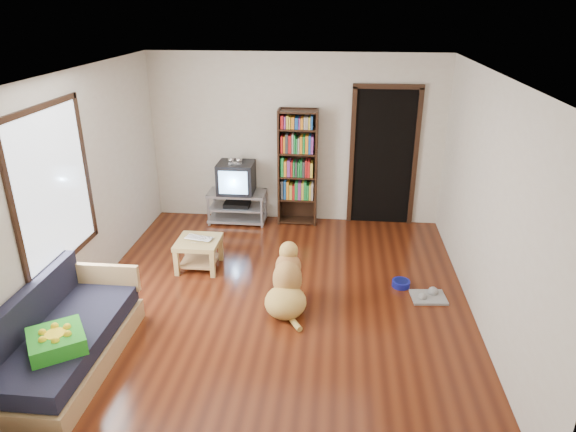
# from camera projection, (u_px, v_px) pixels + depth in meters

# --- Properties ---
(ground) EXTENTS (5.00, 5.00, 0.00)m
(ground) POSITION_uv_depth(u_px,v_px,m) (276.00, 299.00, 6.09)
(ground) COLOR #57220E
(ground) RESTS_ON ground
(ceiling) EXTENTS (5.00, 5.00, 0.00)m
(ceiling) POSITION_uv_depth(u_px,v_px,m) (274.00, 74.00, 5.09)
(ceiling) COLOR white
(ceiling) RESTS_ON ground
(wall_back) EXTENTS (4.50, 0.00, 4.50)m
(wall_back) POSITION_uv_depth(u_px,v_px,m) (296.00, 140.00, 7.88)
(wall_back) COLOR beige
(wall_back) RESTS_ON ground
(wall_front) EXTENTS (4.50, 0.00, 4.50)m
(wall_front) POSITION_uv_depth(u_px,v_px,m) (227.00, 333.00, 3.30)
(wall_front) COLOR beige
(wall_front) RESTS_ON ground
(wall_left) EXTENTS (0.00, 5.00, 5.00)m
(wall_left) POSITION_uv_depth(u_px,v_px,m) (78.00, 190.00, 5.80)
(wall_left) COLOR beige
(wall_left) RESTS_ON ground
(wall_right) EXTENTS (0.00, 5.00, 5.00)m
(wall_right) POSITION_uv_depth(u_px,v_px,m) (488.00, 204.00, 5.38)
(wall_right) COLOR beige
(wall_right) RESTS_ON ground
(green_cushion) EXTENTS (0.64, 0.64, 0.15)m
(green_cushion) POSITION_uv_depth(u_px,v_px,m) (57.00, 341.00, 4.53)
(green_cushion) COLOR green
(green_cushion) RESTS_ON sofa
(laptop) EXTENTS (0.40, 0.30, 0.03)m
(laptop) POSITION_uv_depth(u_px,v_px,m) (197.00, 240.00, 6.63)
(laptop) COLOR #BBBABF
(laptop) RESTS_ON coffee_table
(dog_bowl) EXTENTS (0.22, 0.22, 0.08)m
(dog_bowl) POSITION_uv_depth(u_px,v_px,m) (401.00, 284.00, 6.35)
(dog_bowl) COLOR navy
(dog_bowl) RESTS_ON ground
(grey_rag) EXTENTS (0.43, 0.35, 0.03)m
(grey_rag) POSITION_uv_depth(u_px,v_px,m) (428.00, 297.00, 6.10)
(grey_rag) COLOR gray
(grey_rag) RESTS_ON ground
(window) EXTENTS (0.03, 1.46, 1.70)m
(window) POSITION_uv_depth(u_px,v_px,m) (53.00, 188.00, 5.26)
(window) COLOR white
(window) RESTS_ON wall_left
(doorway) EXTENTS (1.03, 0.05, 2.19)m
(doorway) POSITION_uv_depth(u_px,v_px,m) (384.00, 154.00, 7.81)
(doorway) COLOR black
(doorway) RESTS_ON wall_back
(tv_stand) EXTENTS (0.90, 0.45, 0.50)m
(tv_stand) POSITION_uv_depth(u_px,v_px,m) (237.00, 206.00, 8.14)
(tv_stand) COLOR #99999E
(tv_stand) RESTS_ON ground
(crt_tv) EXTENTS (0.55, 0.52, 0.58)m
(crt_tv) POSITION_uv_depth(u_px,v_px,m) (236.00, 177.00, 7.97)
(crt_tv) COLOR black
(crt_tv) RESTS_ON tv_stand
(bookshelf) EXTENTS (0.60, 0.30, 1.80)m
(bookshelf) POSITION_uv_depth(u_px,v_px,m) (298.00, 161.00, 7.85)
(bookshelf) COLOR black
(bookshelf) RESTS_ON ground
(sofa) EXTENTS (0.80, 1.80, 0.80)m
(sofa) POSITION_uv_depth(u_px,v_px,m) (64.00, 342.00, 4.90)
(sofa) COLOR tan
(sofa) RESTS_ON ground
(coffee_table) EXTENTS (0.55, 0.55, 0.40)m
(coffee_table) POSITION_uv_depth(u_px,v_px,m) (199.00, 248.00, 6.71)
(coffee_table) COLOR tan
(coffee_table) RESTS_ON ground
(dog) EXTENTS (0.48, 0.92, 0.76)m
(dog) POSITION_uv_depth(u_px,v_px,m) (287.00, 286.00, 5.83)
(dog) COLOR #D4A851
(dog) RESTS_ON ground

